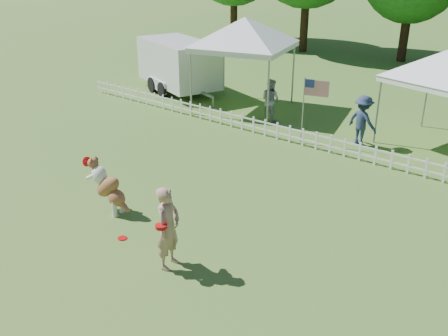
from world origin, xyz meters
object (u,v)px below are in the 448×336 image
Objects in this scene: handler at (168,228)px; canopy_tent_left at (244,65)px; frisbee_on_turf at (122,238)px; canopy_tent_right at (442,100)px; spectator_a at (271,100)px; cargo_trailer at (179,66)px; dog at (109,187)px; flag_pole at (303,111)px; spectator_b at (362,121)px.

canopy_tent_left is (-5.58, 9.77, 0.88)m from handler.
canopy_tent_right reaches higher than frisbee_on_turf.
canopy_tent_left is at bearing -11.10° from spectator_a.
cargo_trailer is at bearing 28.98° from handler.
canopy_tent_right is 1.96× the size of spectator_a.
spectator_a reaches higher than dog.
handler is 1.33× the size of dog.
frisbee_on_turf is at bearing 112.55° from spectator_a.
cargo_trailer is 3.35× the size of spectator_a.
flag_pole is at bearing -2.29° from handler.
canopy_tent_right is 2.55m from spectator_b.
dog is at bearing -88.31° from canopy_tent_left.
cargo_trailer is (-9.44, 10.03, 0.29)m from handler.
frisbee_on_turf is 0.04× the size of cargo_trailer.
canopy_tent_left is 2.08m from spectator_a.
frisbee_on_turf is 0.06× the size of canopy_tent_left.
flag_pole is at bearing 90.74° from frisbee_on_turf.
frisbee_on_turf is at bearing -83.07° from canopy_tent_left.
cargo_trailer is (-3.87, 0.26, -0.60)m from canopy_tent_left.
canopy_tent_left reaches higher than cargo_trailer.
canopy_tent_left is 3.92m from cargo_trailer.
spectator_a is 3.82m from spectator_b.
canopy_tent_right is at bearing 21.16° from flag_pole.
canopy_tent_left is at bearing 15.41° from handler.
flag_pole reaches higher than spectator_a.
flag_pole is 2.59m from spectator_a.
frisbee_on_turf is at bearing -94.69° from canopy_tent_right.
canopy_tent_right is (7.45, 0.63, -0.21)m from canopy_tent_left.
canopy_tent_right is 11.33m from cargo_trailer.
spectator_b is at bearing 11.70° from cargo_trailer.
handler is 7.98m from flag_pole.
cargo_trailer reaches higher than spectator_a.
handler is 1.11× the size of spectator_a.
spectator_b reaches higher than spectator_a.
cargo_trailer reaches higher than flag_pole.
spectator_b is at bearing 80.21° from frisbee_on_turf.
dog is at bearing 105.73° from spectator_a.
canopy_tent_left is at bearing 112.45° from frisbee_on_turf.
spectator_b is (1.52, 8.80, 0.83)m from frisbee_on_turf.
dog reaches higher than frisbee_on_turf.
spectator_a is (-2.29, 9.10, 0.78)m from frisbee_on_turf.
frisbee_on_turf is at bearing -32.89° from cargo_trailer.
handler is 0.57× the size of canopy_tent_right.
spectator_b is (9.40, -1.17, -0.33)m from cargo_trailer.
flag_pole is at bearing -130.05° from canopy_tent_right.
flag_pole is at bearing 156.70° from spectator_a.
flag_pole is (3.91, -1.97, -0.65)m from canopy_tent_left.
dog is (-2.77, 0.71, -0.22)m from handler.
spectator_b is at bearing 18.00° from flag_pole.
canopy_tent_right is at bearing -24.50° from handler.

